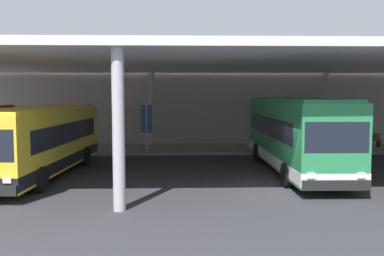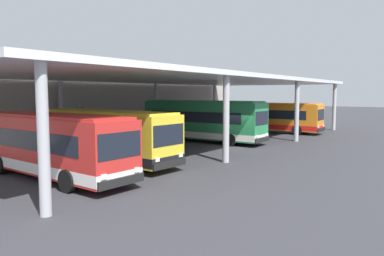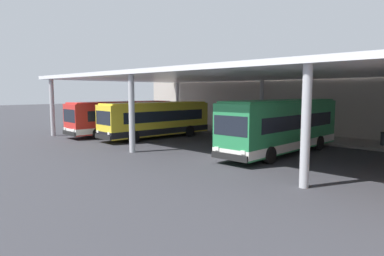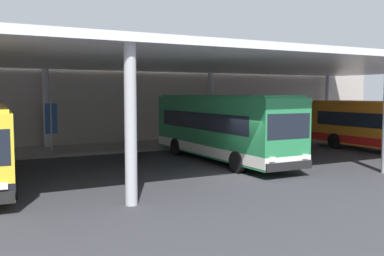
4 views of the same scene
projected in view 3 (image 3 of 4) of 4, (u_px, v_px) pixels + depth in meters
The scene contains 9 objects.
ground_plane at pixel (227, 159), 20.64m from camera, with size 200.00×200.00×0.00m, color #333338.
platform_kerb at pixel (312, 139), 29.04m from camera, with size 42.00×4.50×0.18m, color gray.
station_building_facade at pixel (329, 97), 30.99m from camera, with size 48.00×1.60×7.27m, color #ADA399.
canopy_shelter at pixel (275, 75), 24.01m from camera, with size 40.00×17.00×5.55m.
bus_nearest_bay at pixel (122, 117), 32.52m from camera, with size 3.11×10.65×3.17m.
bus_second_bay at pixel (156, 119), 30.16m from camera, with size 3.16×10.66×3.17m.
bus_middle_bay at pixel (282, 126), 22.49m from camera, with size 2.78×11.35×3.57m.
trash_bin at pixel (384, 139), 24.88m from camera, with size 0.52×0.52×0.98m.
banner_sign at pixel (245, 114), 32.62m from camera, with size 0.70×0.12×3.20m.
Camera 3 is at (12.58, -16.09, 4.11)m, focal length 31.72 mm.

